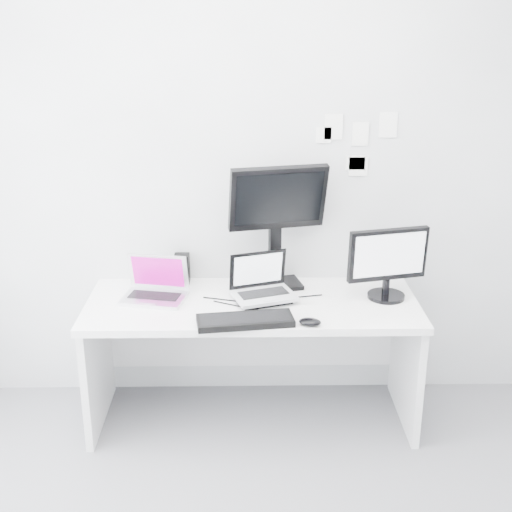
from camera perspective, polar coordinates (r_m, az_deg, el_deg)
name	(u,v)px	position (r m, az deg, el deg)	size (l,w,h in m)	color
back_wall	(251,175)	(3.80, -0.39, 6.86)	(3.60, 3.60, 0.00)	silver
desk	(252,361)	(3.82, -0.31, -8.89)	(1.80, 0.70, 0.73)	white
macbook	(153,279)	(3.67, -8.74, -1.92)	(0.34, 0.25, 0.25)	silver
speaker	(182,269)	(3.91, -6.27, -1.06)	(0.09, 0.09, 0.17)	black
dell_laptop	(264,279)	(3.61, 0.71, -1.95)	(0.32, 0.25, 0.27)	silver
rear_monitor	(277,225)	(3.74, 1.75, 2.61)	(0.54, 0.19, 0.73)	black
samsung_monitor	(388,263)	(3.71, 11.13, -0.57)	(0.45, 0.20, 0.41)	black
keyboard	(245,321)	(3.41, -0.92, -5.49)	(0.49, 0.17, 0.03)	black
mouse	(310,322)	(3.40, 4.59, -5.58)	(0.11, 0.07, 0.04)	black
wall_note_0	(333,127)	(3.78, 6.57, 10.82)	(0.10, 0.00, 0.14)	white
wall_note_1	(360,134)	(3.80, 8.82, 10.17)	(0.09, 0.00, 0.13)	white
wall_note_2	(388,125)	(3.82, 11.12, 10.85)	(0.10, 0.00, 0.14)	white
wall_note_3	(355,163)	(3.83, 8.40, 7.82)	(0.11, 0.00, 0.08)	white
wall_note_4	(358,167)	(3.84, 8.65, 7.50)	(0.11, 0.00, 0.11)	white
wall_note_5	(324,135)	(3.78, 5.74, 10.14)	(0.09, 0.00, 0.09)	white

